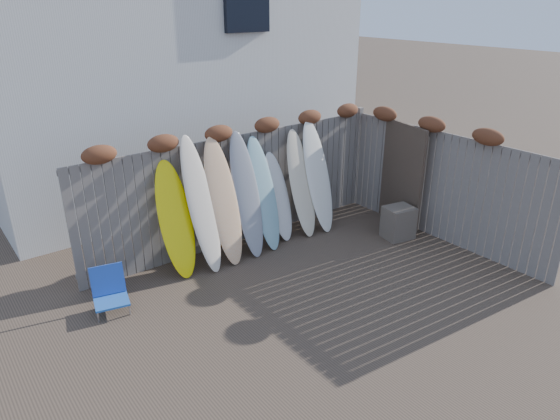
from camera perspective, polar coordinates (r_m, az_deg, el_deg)
ground at (r=7.78m, az=5.47°, el=-9.58°), size 80.00×80.00×0.00m
back_fence at (r=8.99m, az=-4.34°, el=3.55°), size 6.05×0.28×2.24m
right_fence at (r=9.53m, az=18.08°, el=3.33°), size 0.28×4.40×2.24m
house at (r=12.34m, az=-13.94°, el=17.93°), size 8.50×5.50×6.33m
beach_chair at (r=7.70m, az=-18.90°, el=-8.69°), size 0.57×0.60×0.63m
wooden_crate at (r=9.60m, az=13.37°, el=-1.39°), size 0.60×0.53×0.61m
lattice_panel at (r=10.02m, az=13.42°, el=4.01°), size 0.35×1.33×2.03m
surfboard_0 at (r=8.09m, az=-11.84°, el=-1.11°), size 0.58×0.69×1.87m
surfboard_1 at (r=8.15m, az=-9.02°, el=0.57°), size 0.52×0.81×2.20m
surfboard_2 at (r=8.35m, az=-6.49°, el=0.93°), size 0.53×0.75×2.11m
surfboard_3 at (r=8.57m, az=-3.83°, el=1.70°), size 0.53×0.78×2.12m
surfboard_4 at (r=8.80m, az=-1.89°, el=1.84°), size 0.51×0.72×1.99m
surfboard_5 at (r=9.16m, az=-0.20°, el=1.51°), size 0.55×0.63×1.62m
surfboard_6 at (r=9.32m, az=2.43°, el=3.02°), size 0.51×0.72×1.97m
surfboard_7 at (r=9.52m, az=4.36°, el=3.80°), size 0.55×0.75×2.09m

